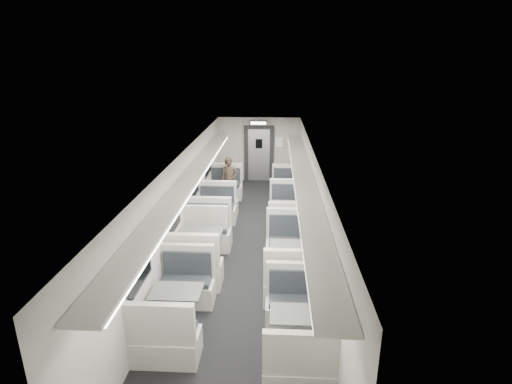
# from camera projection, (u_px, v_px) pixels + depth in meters

# --- Properties ---
(room) EXTENTS (3.24, 12.24, 2.64)m
(room) POSITION_uv_depth(u_px,v_px,m) (248.00, 205.00, 9.27)
(room) COLOR black
(room) RESTS_ON ground
(booth_left_a) EXTENTS (1.06, 2.14, 1.14)m
(booth_left_a) POSITION_uv_depth(u_px,v_px,m) (223.00, 195.00, 12.48)
(booth_left_a) COLOR beige
(booth_left_a) RESTS_ON room
(booth_left_b) EXTENTS (1.07, 2.16, 1.16)m
(booth_left_b) POSITION_uv_depth(u_px,v_px,m) (213.00, 220.00, 10.54)
(booth_left_b) COLOR beige
(booth_left_b) RESTS_ON room
(booth_left_c) EXTENTS (1.15, 2.33, 1.25)m
(booth_left_c) POSITION_uv_depth(u_px,v_px,m) (201.00, 248.00, 8.90)
(booth_left_c) COLOR beige
(booth_left_c) RESTS_ON room
(booth_left_d) EXTENTS (1.03, 2.09, 1.12)m
(booth_left_d) POSITION_uv_depth(u_px,v_px,m) (177.00, 309.00, 6.80)
(booth_left_d) COLOR beige
(booth_left_d) RESTS_ON room
(booth_right_a) EXTENTS (0.96, 1.95, 1.04)m
(booth_right_a) POSITION_uv_depth(u_px,v_px,m) (287.00, 192.00, 12.85)
(booth_right_a) COLOR beige
(booth_right_a) RESTS_ON room
(booth_right_b) EXTENTS (1.05, 2.13, 1.14)m
(booth_right_b) POSITION_uv_depth(u_px,v_px,m) (288.00, 216.00, 10.79)
(booth_right_b) COLOR beige
(booth_right_b) RESTS_ON room
(booth_right_c) EXTENTS (1.11, 2.25, 1.20)m
(booth_right_c) POSITION_uv_depth(u_px,v_px,m) (292.00, 262.00, 8.31)
(booth_right_c) COLOR beige
(booth_right_c) RESTS_ON room
(booth_right_d) EXTENTS (1.00, 2.02, 1.08)m
(booth_right_d) POSITION_uv_depth(u_px,v_px,m) (296.00, 332.00, 6.23)
(booth_right_d) COLOR beige
(booth_right_d) RESTS_ON room
(passenger) EXTENTS (0.57, 0.39, 1.52)m
(passenger) POSITION_uv_depth(u_px,v_px,m) (229.00, 181.00, 12.64)
(passenger) COLOR black
(passenger) RESTS_ON room
(window_a) EXTENTS (0.02, 1.18, 0.84)m
(window_a) POSITION_uv_depth(u_px,v_px,m) (208.00, 162.00, 12.51)
(window_a) COLOR black
(window_a) RESTS_ON room
(window_b) EXTENTS (0.02, 1.18, 0.84)m
(window_b) POSITION_uv_depth(u_px,v_px,m) (194.00, 183.00, 10.43)
(window_b) COLOR black
(window_b) RESTS_ON room
(window_c) EXTENTS (0.02, 1.18, 0.84)m
(window_c) POSITION_uv_depth(u_px,v_px,m) (173.00, 213.00, 8.34)
(window_c) COLOR black
(window_c) RESTS_ON room
(window_d) EXTENTS (0.02, 1.18, 0.84)m
(window_d) POSITION_uv_depth(u_px,v_px,m) (139.00, 265.00, 6.26)
(window_d) COLOR black
(window_d) RESTS_ON room
(luggage_rack_left) EXTENTS (0.46, 10.40, 0.09)m
(luggage_rack_left) POSITION_uv_depth(u_px,v_px,m) (190.00, 178.00, 8.82)
(luggage_rack_left) COLOR beige
(luggage_rack_left) RESTS_ON room
(luggage_rack_right) EXTENTS (0.46, 10.40, 0.09)m
(luggage_rack_right) POSITION_uv_depth(u_px,v_px,m) (303.00, 180.00, 8.70)
(luggage_rack_right) COLOR beige
(luggage_rack_right) RESTS_ON room
(vestibule_door) EXTENTS (1.10, 0.13, 2.10)m
(vestibule_door) POSITION_uv_depth(u_px,v_px,m) (259.00, 154.00, 14.94)
(vestibule_door) COLOR black
(vestibule_door) RESTS_ON room
(exit_sign) EXTENTS (0.62, 0.12, 0.16)m
(exit_sign) POSITION_uv_depth(u_px,v_px,m) (258.00, 123.00, 14.08)
(exit_sign) COLOR black
(exit_sign) RESTS_ON room
(wall_notice) EXTENTS (0.32, 0.02, 0.40)m
(wall_notice) POSITION_uv_depth(u_px,v_px,m) (279.00, 142.00, 14.74)
(wall_notice) COLOR white
(wall_notice) RESTS_ON room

